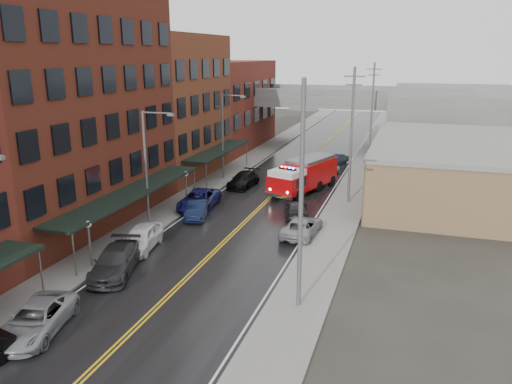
% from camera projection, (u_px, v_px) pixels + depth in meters
% --- Properties ---
extents(road, '(11.00, 160.00, 0.02)m').
position_uv_depth(road, '(255.00, 212.00, 42.54)').
color(road, black).
rests_on(road, ground).
extents(sidewalk_left, '(3.00, 160.00, 0.15)m').
position_uv_depth(sidewalk_left, '(178.00, 204.00, 44.65)').
color(sidewalk_left, slate).
rests_on(sidewalk_left, ground).
extents(sidewalk_right, '(3.00, 160.00, 0.15)m').
position_uv_depth(sidewalk_right, '(341.00, 220.00, 40.39)').
color(sidewalk_right, slate).
rests_on(sidewalk_right, ground).
extents(curb_left, '(0.30, 160.00, 0.15)m').
position_uv_depth(curb_left, '(195.00, 205.00, 44.16)').
color(curb_left, gray).
rests_on(curb_left, ground).
extents(curb_right, '(0.30, 160.00, 0.15)m').
position_uv_depth(curb_right, '(321.00, 218.00, 40.87)').
color(curb_right, gray).
rests_on(curb_right, ground).
extents(brick_building_b, '(9.00, 20.00, 18.00)m').
position_uv_depth(brick_building_b, '(59.00, 109.00, 37.56)').
color(brick_building_b, '#5C2618').
rests_on(brick_building_b, ground).
extents(brick_building_c, '(9.00, 15.00, 15.00)m').
position_uv_depth(brick_building_c, '(168.00, 106.00, 54.03)').
color(brick_building_c, brown).
rests_on(brick_building_c, ground).
extents(brick_building_far, '(9.00, 20.00, 12.00)m').
position_uv_depth(brick_building_far, '(226.00, 105.00, 70.50)').
color(brick_building_far, maroon).
rests_on(brick_building_far, ground).
extents(tan_building, '(14.00, 22.00, 5.00)m').
position_uv_depth(tan_building, '(451.00, 171.00, 46.39)').
color(tan_building, '#91714E').
rests_on(tan_building, ground).
extents(right_far_block, '(18.00, 30.00, 8.00)m').
position_uv_depth(right_far_block, '(455.00, 117.00, 72.94)').
color(right_far_block, slate).
rests_on(right_far_block, ground).
extents(awning_1, '(2.60, 18.00, 3.09)m').
position_uv_depth(awning_1, '(132.00, 192.00, 37.49)').
color(awning_1, black).
rests_on(awning_1, ground).
extents(awning_2, '(2.60, 13.00, 3.09)m').
position_uv_depth(awning_2, '(219.00, 151.00, 53.55)').
color(awning_2, black).
rests_on(awning_2, ground).
extents(globe_lamp_1, '(0.44, 0.44, 3.12)m').
position_uv_depth(globe_lamp_1, '(89.00, 233.00, 30.93)').
color(globe_lamp_1, '#59595B').
rests_on(globe_lamp_1, ground).
extents(globe_lamp_2, '(0.44, 0.44, 3.12)m').
position_uv_depth(globe_lamp_2, '(186.00, 180.00, 43.78)').
color(globe_lamp_2, '#59595B').
rests_on(globe_lamp_2, ground).
extents(street_lamp_1, '(2.64, 0.22, 9.00)m').
position_uv_depth(street_lamp_1, '(148.00, 162.00, 37.54)').
color(street_lamp_1, '#59595B').
rests_on(street_lamp_1, ground).
extents(street_lamp_2, '(2.64, 0.22, 9.00)m').
position_uv_depth(street_lamp_2, '(225.00, 131.00, 52.23)').
color(street_lamp_2, '#59595B').
rests_on(street_lamp_2, ground).
extents(utility_pole_0, '(1.80, 0.24, 12.00)m').
position_uv_depth(utility_pole_0, '(301.00, 194.00, 24.98)').
color(utility_pole_0, '#59595B').
rests_on(utility_pole_0, ground).
extents(utility_pole_1, '(1.80, 0.24, 12.00)m').
position_uv_depth(utility_pole_1, '(352.00, 134.00, 43.33)').
color(utility_pole_1, '#59595B').
rests_on(utility_pole_1, ground).
extents(utility_pole_2, '(1.80, 0.24, 12.00)m').
position_uv_depth(utility_pole_2, '(372.00, 110.00, 61.69)').
color(utility_pole_2, '#59595B').
rests_on(utility_pole_2, ground).
extents(overpass, '(40.00, 10.00, 7.50)m').
position_uv_depth(overpass, '(324.00, 105.00, 70.30)').
color(overpass, slate).
rests_on(overpass, ground).
extents(fire_truck, '(5.56, 9.20, 3.20)m').
position_uv_depth(fire_truck, '(303.00, 174.00, 48.34)').
color(fire_truck, '#B8080B').
rests_on(fire_truck, ground).
extents(parked_car_left_2, '(3.50, 5.60, 1.44)m').
position_uv_depth(parked_car_left_2, '(36.00, 319.00, 24.03)').
color(parked_car_left_2, gray).
rests_on(parked_car_left_2, ground).
extents(parked_car_left_3, '(3.77, 5.98, 1.62)m').
position_uv_depth(parked_car_left_3, '(115.00, 261.00, 30.49)').
color(parked_car_left_3, '#252527').
rests_on(parked_car_left_3, ground).
extents(parked_car_left_4, '(2.71, 5.11, 1.66)m').
position_uv_depth(parked_car_left_4, '(141.00, 238.00, 34.34)').
color(parked_car_left_4, white).
rests_on(parked_car_left_4, ground).
extents(parked_car_left_5, '(2.52, 4.54, 1.42)m').
position_uv_depth(parked_car_left_5, '(197.00, 209.00, 40.97)').
color(parked_car_left_5, black).
rests_on(parked_car_left_5, ground).
extents(parked_car_left_6, '(3.25, 6.00, 1.60)m').
position_uv_depth(parked_car_left_6, '(199.00, 200.00, 43.34)').
color(parked_car_left_6, '#161855').
rests_on(parked_car_left_6, ground).
extents(parked_car_left_7, '(2.35, 5.20, 1.48)m').
position_uv_depth(parked_car_left_7, '(243.00, 180.00, 50.40)').
color(parked_car_left_7, black).
rests_on(parked_car_left_7, ground).
extents(parked_car_right_0, '(2.57, 5.12, 1.39)m').
position_uv_depth(parked_car_right_0, '(302.00, 227.00, 36.93)').
color(parked_car_right_0, gray).
rests_on(parked_car_right_0, ground).
extents(parked_car_right_1, '(3.11, 4.96, 1.34)m').
position_uv_depth(parked_car_right_1, '(296.00, 209.00, 41.13)').
color(parked_car_right_1, black).
rests_on(parked_car_right_1, ground).
extents(parked_car_right_2, '(2.56, 4.50, 1.44)m').
position_uv_depth(parked_car_right_2, '(328.00, 169.00, 55.21)').
color(parked_car_right_2, silver).
rests_on(parked_car_right_2, ground).
extents(parked_car_right_3, '(2.32, 4.42, 1.39)m').
position_uv_depth(parked_car_right_3, '(337.00, 159.00, 60.48)').
color(parked_car_right_3, black).
rests_on(parked_car_right_3, ground).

